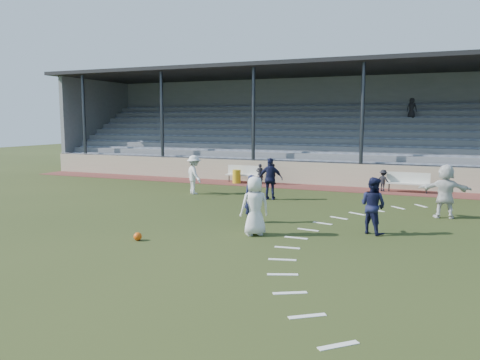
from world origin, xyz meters
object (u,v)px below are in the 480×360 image
(football, at_px, (138,236))
(player_navy_lead, at_px, (253,199))
(bench_left, at_px, (244,172))
(bench_right, at_px, (408,181))
(trash_bin, at_px, (237,176))
(player_white_lead, at_px, (255,206))

(football, xyz_separation_m, player_navy_lead, (2.22, 3.53, 0.70))
(bench_left, bearing_deg, football, -80.50)
(bench_right, distance_m, football, 14.32)
(trash_bin, xyz_separation_m, football, (2.18, -12.47, -0.27))
(bench_left, xyz_separation_m, bench_right, (8.63, -0.21, 0.00))
(trash_bin, bearing_deg, football, -80.08)
(trash_bin, relative_size, football, 3.08)
(bench_right, bearing_deg, trash_bin, -177.63)
(bench_left, height_order, football, bench_left)
(player_navy_lead, bearing_deg, bench_right, 27.70)
(player_navy_lead, bearing_deg, trash_bin, 80.25)
(football, relative_size, player_white_lead, 0.13)
(bench_right, bearing_deg, player_white_lead, -108.34)
(player_white_lead, bearing_deg, trash_bin, -102.50)
(bench_left, relative_size, bench_right, 1.00)
(bench_left, bearing_deg, player_navy_lead, -65.07)
(bench_left, height_order, player_navy_lead, player_navy_lead)
(bench_left, height_order, bench_right, same)
(bench_right, xyz_separation_m, player_white_lead, (-3.82, -10.71, 0.32))
(trash_bin, height_order, football, trash_bin)
(bench_left, relative_size, trash_bin, 2.72)
(football, bearing_deg, player_white_lead, 33.50)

